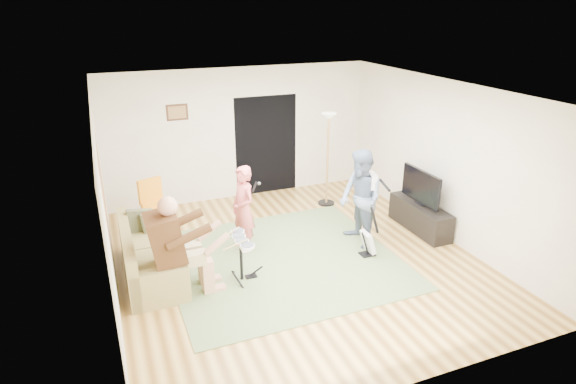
# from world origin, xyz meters

# --- Properties ---
(floor) EXTENTS (6.00, 6.00, 0.00)m
(floor) POSITION_xyz_m (0.00, 0.00, 0.00)
(floor) COLOR brown
(floor) RESTS_ON ground
(walls) EXTENTS (5.50, 6.00, 2.70)m
(walls) POSITION_xyz_m (0.00, 0.00, 1.35)
(walls) COLOR silver
(walls) RESTS_ON floor
(ceiling) EXTENTS (6.00, 6.00, 0.00)m
(ceiling) POSITION_xyz_m (0.00, 0.00, 2.70)
(ceiling) COLOR white
(ceiling) RESTS_ON walls
(window_blinds) EXTENTS (0.00, 2.05, 2.05)m
(window_blinds) POSITION_xyz_m (-2.74, 0.20, 1.55)
(window_blinds) COLOR brown
(window_blinds) RESTS_ON walls
(doorway) EXTENTS (2.10, 0.00, 2.10)m
(doorway) POSITION_xyz_m (0.55, 2.99, 1.05)
(doorway) COLOR black
(doorway) RESTS_ON walls
(picture_frame) EXTENTS (0.42, 0.03, 0.32)m
(picture_frame) POSITION_xyz_m (-1.25, 2.99, 1.90)
(picture_frame) COLOR #3F2314
(picture_frame) RESTS_ON walls
(area_rug) EXTENTS (3.57, 3.36, 0.02)m
(area_rug) POSITION_xyz_m (-0.23, 0.03, 0.01)
(area_rug) COLOR #5F7547
(area_rug) RESTS_ON floor
(sofa) EXTENTS (0.80, 1.94, 0.78)m
(sofa) POSITION_xyz_m (-2.29, 0.36, 0.26)
(sofa) COLOR olive
(sofa) RESTS_ON floor
(drummer) EXTENTS (0.97, 0.54, 1.48)m
(drummer) POSITION_xyz_m (-1.85, -0.29, 0.58)
(drummer) COLOR #4B2C15
(drummer) RESTS_ON sofa
(drum_kit) EXTENTS (0.39, 0.70, 0.72)m
(drum_kit) POSITION_xyz_m (-1.00, -0.29, 0.31)
(drum_kit) COLOR black
(drum_kit) RESTS_ON floor
(singer) EXTENTS (0.46, 0.60, 1.46)m
(singer) POSITION_xyz_m (-0.68, 0.63, 0.73)
(singer) COLOR #D45C5C
(singer) RESTS_ON floor
(microphone) EXTENTS (0.06, 0.06, 0.24)m
(microphone) POSITION_xyz_m (-0.48, 0.63, 1.09)
(microphone) COLOR black
(microphone) RESTS_ON singer
(guitarist) EXTENTS (0.65, 0.82, 1.66)m
(guitarist) POSITION_xyz_m (1.19, 0.09, 0.83)
(guitarist) COLOR slate
(guitarist) RESTS_ON floor
(guitar_held) EXTENTS (0.28, 0.61, 0.26)m
(guitar_held) POSITION_xyz_m (1.39, 0.09, 1.13)
(guitar_held) COLOR silver
(guitar_held) RESTS_ON guitarist
(guitar_spare) EXTENTS (0.31, 0.28, 0.86)m
(guitar_spare) POSITION_xyz_m (1.13, -0.33, 0.25)
(guitar_spare) COLOR black
(guitar_spare) RESTS_ON floor
(torchiere_lamp) EXTENTS (0.34, 0.34, 1.88)m
(torchiere_lamp) POSITION_xyz_m (1.46, 1.90, 1.29)
(torchiere_lamp) COLOR black
(torchiere_lamp) RESTS_ON floor
(dining_chair) EXTENTS (0.57, 0.59, 1.04)m
(dining_chair) POSITION_xyz_m (-1.94, 1.66, 0.37)
(dining_chair) COLOR beige
(dining_chair) RESTS_ON floor
(tv_cabinet) EXTENTS (0.40, 1.40, 0.50)m
(tv_cabinet) POSITION_xyz_m (2.50, 0.18, 0.25)
(tv_cabinet) COLOR black
(tv_cabinet) RESTS_ON floor
(television) EXTENTS (0.06, 1.00, 0.58)m
(television) POSITION_xyz_m (2.45, 0.18, 0.85)
(television) COLOR black
(television) RESTS_ON tv_cabinet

